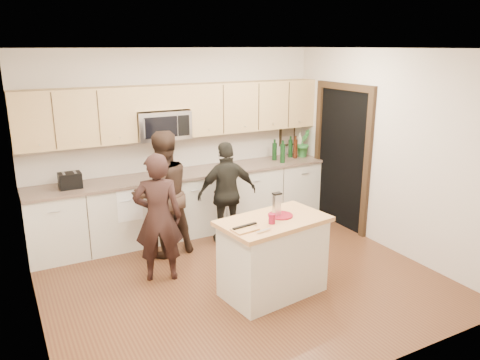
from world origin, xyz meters
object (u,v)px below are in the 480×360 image
toaster (70,180)px  woman_center (162,194)px  woman_right (227,193)px  island (273,256)px  woman_left (158,218)px

toaster → woman_center: size_ratio=0.17×
toaster → woman_right: bearing=-16.7°
island → woman_center: 1.79m
woman_left → woman_center: size_ratio=0.92×
toaster → woman_right: 2.10m
island → woman_center: (-0.73, 1.59, 0.39)m
toaster → woman_right: woman_right is taller
island → woman_center: size_ratio=0.76×
woman_center → woman_left: bearing=59.9°
toaster → woman_right: (1.99, -0.60, -0.31)m
woman_left → woman_right: bearing=-134.9°
woman_left → woman_center: (0.28, 0.65, 0.06)m
toaster → woman_left: bearing=-56.6°
woman_center → woman_right: size_ratio=1.15×
toaster → woman_center: bearing=-27.0°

